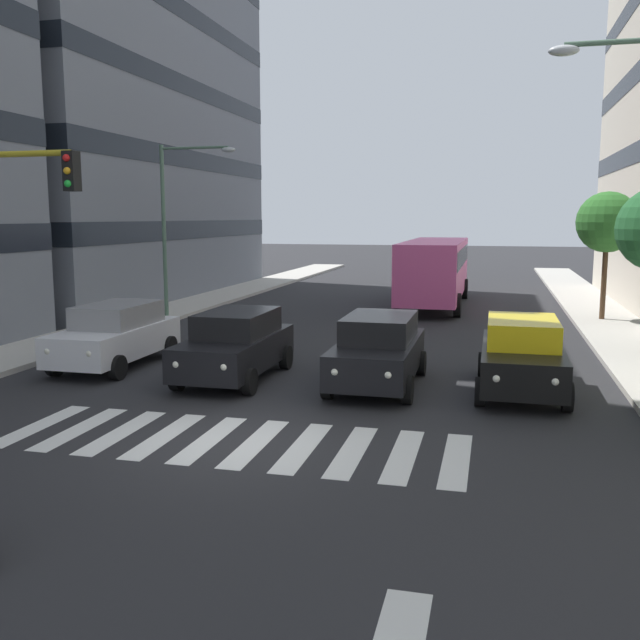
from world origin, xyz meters
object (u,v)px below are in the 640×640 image
object	(u,v)px
car_0	(522,355)
street_lamp_right	(176,211)
street_tree_2	(607,223)
car_3	(116,334)
car_1	(378,350)
bus_behind_traffic	(435,265)
car_2	(236,344)

from	to	relation	value
car_0	street_lamp_right	world-z (taller)	street_lamp_right
street_lamp_right	street_tree_2	size ratio (longest dim) A/B	1.37
car_0	car_3	world-z (taller)	same
car_1	car_3	xyz separation A→B (m)	(7.38, -0.51, 0.00)
bus_behind_traffic	car_2	bearing A→B (deg)	77.31
car_1	car_2	size ratio (longest dim) A/B	1.00
car_3	street_tree_2	distance (m)	18.63
car_2	car_3	xyz separation A→B (m)	(3.75, -0.63, 0.00)
car_2	street_lamp_right	world-z (taller)	street_lamp_right
street_tree_2	street_lamp_right	bearing A→B (deg)	11.27
street_lamp_right	street_tree_2	distance (m)	16.65
bus_behind_traffic	street_lamp_right	world-z (taller)	street_lamp_right
car_0	car_3	size ratio (longest dim) A/B	1.00
car_3	street_lamp_right	world-z (taller)	street_lamp_right
car_1	bus_behind_traffic	size ratio (longest dim) A/B	0.42
car_3	bus_behind_traffic	distance (m)	17.19
car_0	car_3	xyz separation A→B (m)	(10.73, -0.28, 0.00)
bus_behind_traffic	car_0	bearing A→B (deg)	101.99
car_2	bus_behind_traffic	size ratio (longest dim) A/B	0.42
car_1	street_lamp_right	distance (m)	13.54
car_0	car_1	distance (m)	3.36
car_1	car_2	bearing A→B (deg)	1.96
car_2	street_tree_2	size ratio (longest dim) A/B	0.91
car_0	street_lamp_right	xyz separation A→B (m)	(12.89, -8.76, 3.43)
car_2	bus_behind_traffic	bearing A→B (deg)	-102.69
bus_behind_traffic	street_lamp_right	size ratio (longest dim) A/B	1.57
car_0	street_lamp_right	distance (m)	15.96
bus_behind_traffic	street_lamp_right	xyz separation A→B (m)	(9.54, 7.02, 2.45)
car_1	car_2	distance (m)	3.63
car_2	street_tree_2	bearing A→B (deg)	-130.12
car_2	car_3	distance (m)	3.80
car_2	car_3	world-z (taller)	same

